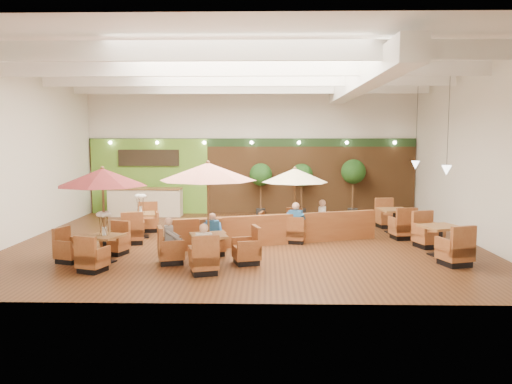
{
  "coord_description": "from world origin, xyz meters",
  "views": [
    {
      "loc": [
        0.65,
        -15.39,
        3.17
      ],
      "look_at": [
        0.3,
        0.5,
        1.5
      ],
      "focal_mm": 35.0,
      "sensor_mm": 36.0,
      "label": 1
    }
  ],
  "objects_px": {
    "table_4": "(440,241)",
    "diner_4": "(321,215)",
    "topiary_2": "(353,174)",
    "diner_0": "(204,243)",
    "table_0": "(101,194)",
    "table_2": "(295,189)",
    "service_counter": "(146,202)",
    "table_5": "(394,221)",
    "booth_divider": "(277,230)",
    "table_3": "(141,222)",
    "topiary_1": "(302,177)",
    "topiary_0": "(261,177)",
    "diner_3": "(296,219)",
    "diner_1": "(213,229)",
    "diner_2": "(171,235)",
    "table_1": "(208,194)"
  },
  "relations": [
    {
      "from": "table_4",
      "to": "diner_1",
      "type": "height_order",
      "value": "diner_1"
    },
    {
      "from": "table_4",
      "to": "diner_4",
      "type": "relative_size",
      "value": 3.78
    },
    {
      "from": "table_4",
      "to": "diner_0",
      "type": "relative_size",
      "value": 3.95
    },
    {
      "from": "table_0",
      "to": "topiary_1",
      "type": "xyz_separation_m",
      "value": [
        5.69,
        8.12,
        -0.16
      ]
    },
    {
      "from": "table_5",
      "to": "diner_3",
      "type": "xyz_separation_m",
      "value": [
        -3.45,
        -1.75,
        0.36
      ]
    },
    {
      "from": "table_3",
      "to": "table_2",
      "type": "bearing_deg",
      "value": -13.85
    },
    {
      "from": "table_4",
      "to": "diner_1",
      "type": "xyz_separation_m",
      "value": [
        -6.24,
        -0.05,
        0.32
      ]
    },
    {
      "from": "table_1",
      "to": "table_3",
      "type": "height_order",
      "value": "table_1"
    },
    {
      "from": "service_counter",
      "to": "topiary_0",
      "type": "bearing_deg",
      "value": 2.39
    },
    {
      "from": "topiary_1",
      "to": "table_0",
      "type": "bearing_deg",
      "value": -125.02
    },
    {
      "from": "service_counter",
      "to": "table_3",
      "type": "relative_size",
      "value": 1.06
    },
    {
      "from": "table_1",
      "to": "diner_4",
      "type": "relative_size",
      "value": 3.45
    },
    {
      "from": "table_4",
      "to": "topiary_0",
      "type": "xyz_separation_m",
      "value": [
        -5.0,
        7.17,
        1.23
      ]
    },
    {
      "from": "topiary_0",
      "to": "diner_0",
      "type": "bearing_deg",
      "value": -97.68
    },
    {
      "from": "table_3",
      "to": "topiary_2",
      "type": "relative_size",
      "value": 1.2
    },
    {
      "from": "table_4",
      "to": "diner_0",
      "type": "height_order",
      "value": "diner_0"
    },
    {
      "from": "table_0",
      "to": "diner_3",
      "type": "distance_m",
      "value": 5.84
    },
    {
      "from": "diner_1",
      "to": "diner_2",
      "type": "relative_size",
      "value": 0.96
    },
    {
      "from": "booth_divider",
      "to": "topiary_2",
      "type": "xyz_separation_m",
      "value": [
        3.28,
        5.78,
        1.3
      ]
    },
    {
      "from": "table_3",
      "to": "diner_4",
      "type": "height_order",
      "value": "table_3"
    },
    {
      "from": "topiary_0",
      "to": "topiary_1",
      "type": "relative_size",
      "value": 1.01
    },
    {
      "from": "table_5",
      "to": "topiary_2",
      "type": "xyz_separation_m",
      "value": [
        -0.76,
        3.82,
        1.36
      ]
    },
    {
      "from": "service_counter",
      "to": "table_0",
      "type": "bearing_deg",
      "value": -84.21
    },
    {
      "from": "table_4",
      "to": "topiary_1",
      "type": "relative_size",
      "value": 1.37
    },
    {
      "from": "topiary_1",
      "to": "diner_1",
      "type": "height_order",
      "value": "topiary_1"
    },
    {
      "from": "table_4",
      "to": "diner_4",
      "type": "distance_m",
      "value": 3.9
    },
    {
      "from": "booth_divider",
      "to": "diner_2",
      "type": "height_order",
      "value": "diner_2"
    },
    {
      "from": "diner_3",
      "to": "table_2",
      "type": "bearing_deg",
      "value": 108.05
    },
    {
      "from": "service_counter",
      "to": "table_5",
      "type": "relative_size",
      "value": 1.04
    },
    {
      "from": "diner_2",
      "to": "table_2",
      "type": "bearing_deg",
      "value": 121.49
    },
    {
      "from": "service_counter",
      "to": "diner_1",
      "type": "xyz_separation_m",
      "value": [
        3.56,
        -7.02,
        0.14
      ]
    },
    {
      "from": "topiary_1",
      "to": "table_3",
      "type": "bearing_deg",
      "value": -139.34
    },
    {
      "from": "diner_2",
      "to": "table_3",
      "type": "bearing_deg",
      "value": -168.93
    },
    {
      "from": "table_2",
      "to": "table_3",
      "type": "bearing_deg",
      "value": -167.43
    },
    {
      "from": "topiary_0",
      "to": "diner_1",
      "type": "xyz_separation_m",
      "value": [
        -1.24,
        -7.22,
        -0.91
      ]
    },
    {
      "from": "table_0",
      "to": "table_1",
      "type": "xyz_separation_m",
      "value": [
        2.76,
        -0.07,
        0.01
      ]
    },
    {
      "from": "topiary_0",
      "to": "diner_1",
      "type": "relative_size",
      "value": 3.11
    },
    {
      "from": "diner_0",
      "to": "topiary_0",
      "type": "bearing_deg",
      "value": 68.2
    },
    {
      "from": "table_5",
      "to": "topiary_1",
      "type": "relative_size",
      "value": 1.32
    },
    {
      "from": "table_1",
      "to": "diner_4",
      "type": "distance_m",
      "value": 4.85
    },
    {
      "from": "booth_divider",
      "to": "table_4",
      "type": "height_order",
      "value": "table_4"
    },
    {
      "from": "service_counter",
      "to": "topiary_0",
      "type": "xyz_separation_m",
      "value": [
        4.8,
        0.2,
        1.05
      ]
    },
    {
      "from": "topiary_2",
      "to": "diner_0",
      "type": "bearing_deg",
      "value": -118.98
    },
    {
      "from": "diner_1",
      "to": "table_5",
      "type": "bearing_deg",
      "value": -163.31
    },
    {
      "from": "table_0",
      "to": "table_2",
      "type": "relative_size",
      "value": 1.11
    },
    {
      "from": "topiary_0",
      "to": "diner_4",
      "type": "relative_size",
      "value": 2.77
    },
    {
      "from": "service_counter",
      "to": "table_5",
      "type": "height_order",
      "value": "service_counter"
    },
    {
      "from": "topiary_0",
      "to": "table_0",
      "type": "bearing_deg",
      "value": -116.18
    },
    {
      "from": "table_4",
      "to": "diner_2",
      "type": "relative_size",
      "value": 4.05
    },
    {
      "from": "table_4",
      "to": "diner_3",
      "type": "height_order",
      "value": "diner_3"
    }
  ]
}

